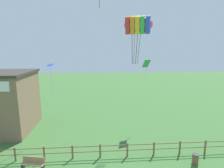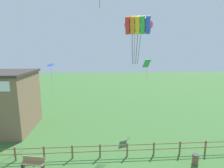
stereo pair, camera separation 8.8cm
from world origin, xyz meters
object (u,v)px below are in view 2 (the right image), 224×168
Objects in this scene: park_bench_by_building at (33,163)px; kite_blue_delta at (51,67)px; kite_green_diamond at (147,65)px; trash_bin at (195,159)px; kite_rainbow_parafoil at (138,25)px.

park_bench_by_building is 8.21m from kite_blue_delta.
park_bench_by_building is 14.05m from kite_green_diamond.
kite_rainbow_parafoil is (-3.35, 5.45, 10.19)m from trash_bin.
park_bench_by_building is 2.19× the size of trash_bin.
kite_rainbow_parafoil reaches higher than park_bench_by_building.
kite_green_diamond is at bearing 38.06° from park_bench_by_building.
kite_rainbow_parafoil is 1.93× the size of kite_green_diamond.
kite_rainbow_parafoil is 1.51× the size of kite_blue_delta.
trash_bin is 14.28m from kite_blue_delta.
kite_green_diamond is (-1.75, 8.01, 6.24)m from trash_bin.
kite_blue_delta is (-11.53, 5.61, 6.29)m from trash_bin.
park_bench_by_building is 0.72× the size of kite_green_diamond.
kite_green_diamond is 10.07m from kite_blue_delta.
kite_rainbow_parafoil is at bearing -122.07° from kite_green_diamond.
kite_green_diamond is at bearing 13.79° from kite_blue_delta.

